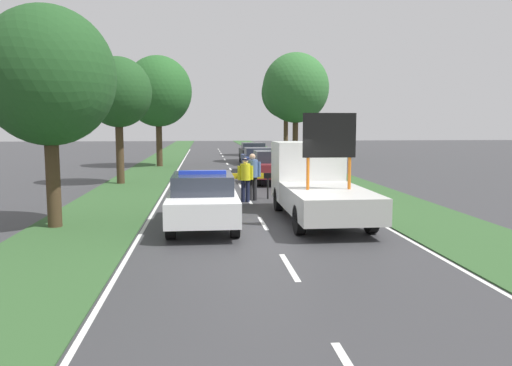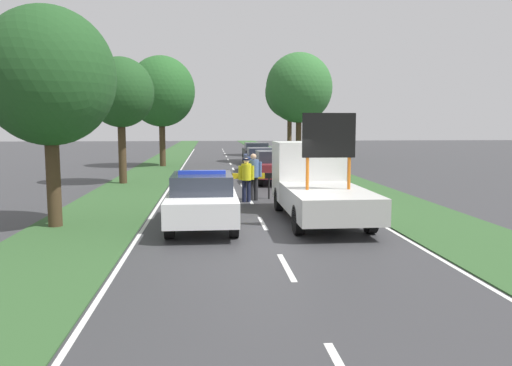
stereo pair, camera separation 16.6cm
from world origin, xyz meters
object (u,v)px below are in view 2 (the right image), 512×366
Objects in this scene: traffic_cone_near_police at (292,195)px; roadside_tree_mid_right at (49,77)px; traffic_cone_centre_front at (318,193)px; police_officer at (246,176)px; roadside_tree_far_left at (161,92)px; police_car at (202,199)px; roadside_tree_near_left at (299,88)px; road_barrier at (243,178)px; roadside_tree_mid_left at (290,93)px; pedestrian_civilian at (253,173)px; queued_car_hatch_blue at (261,159)px; queued_car_wagon_maroon at (273,166)px; traffic_cone_near_truck at (195,200)px; queued_car_sedan_black at (256,153)px; roadside_tree_near_right at (120,93)px; work_truck at (316,183)px.

roadside_tree_mid_right is at bearing -153.77° from traffic_cone_near_police.
traffic_cone_centre_front is at bearing 24.82° from roadside_tree_mid_right.
roadside_tree_far_left is (-4.66, 16.83, 4.22)m from police_officer.
roadside_tree_near_left is (7.11, 24.32, 4.93)m from police_car.
road_barrier is 8.22m from roadside_tree_mid_right.
pedestrian_civilian is at bearing -101.90° from roadside_tree_mid_left.
roadside_tree_mid_right is (-4.18, 0.36, 3.40)m from police_car.
road_barrier is 11.73m from queued_car_hatch_blue.
queued_car_wagon_maroon reaches higher than road_barrier.
roadside_tree_mid_left is at bearing 74.93° from traffic_cone_near_truck.
roadside_tree_mid_left is at bearing 91.36° from pedestrian_civilian.
roadside_tree_far_left is at bearing -133.73° from roadside_tree_mid_left.
queued_car_sedan_black is 0.49× the size of roadside_tree_mid_left.
pedestrian_civilian is 18.55m from queued_car_sedan_black.
roadside_tree_far_left reaches higher than roadside_tree_near_right.
roadside_tree_far_left is at bearing 113.31° from traffic_cone_centre_front.
queued_car_hatch_blue is 18.44m from roadside_tree_mid_right.
traffic_cone_near_truck is (-3.82, 1.67, -0.75)m from work_truck.
queued_car_hatch_blue reaches higher than traffic_cone_near_truck.
queued_car_wagon_maroon is at bearing -58.82° from roadside_tree_far_left.
queued_car_hatch_blue is at bearing -90.39° from queued_car_wagon_maroon.
pedestrian_civilian is 2.60m from traffic_cone_centre_front.
roadside_tree_near_left reaches higher than traffic_cone_centre_front.
traffic_cone_near_police is at bearing 26.23° from roadside_tree_mid_right.
roadside_tree_far_left is at bearing -60.47° from police_officer.
pedestrian_civilian is 3.08m from traffic_cone_near_truck.
road_barrier is 17.36m from roadside_tree_far_left.
police_car is at bearing -69.67° from roadside_tree_near_right.
traffic_cone_near_police is 0.10× the size of roadside_tree_mid_right.
traffic_cone_centre_front is (2.79, -0.96, -0.51)m from road_barrier.
police_car is 22.07m from roadside_tree_far_left.
police_officer is 2.53× the size of traffic_cone_centre_front.
road_barrier is (-2.01, 4.04, -0.26)m from work_truck.
queued_car_sedan_black reaches higher than traffic_cone_near_truck.
queued_car_wagon_maroon is 12.65m from queued_car_sedan_black.
traffic_cone_centre_front is 6.54m from queued_car_wagon_maroon.
queued_car_hatch_blue is at bearing 89.21° from traffic_cone_near_police.
roadside_tree_far_left is (-4.97, 16.48, 4.14)m from pedestrian_civilian.
work_truck is at bearing 89.52° from queued_car_sedan_black.
queued_car_wagon_maroon is 0.70× the size of roadside_tree_mid_right.
police_car is 1.08× the size of queued_car_wagon_maroon.
traffic_cone_near_police is 3.72m from traffic_cone_near_truck.
work_truck reaches higher than queued_car_hatch_blue.
roadside_tree_far_left is (-10.82, -11.31, -0.69)m from roadside_tree_mid_left.
roadside_tree_near_right reaches higher than police_officer.
roadside_tree_near_right reaches higher than queued_car_wagon_maroon.
traffic_cone_near_truck is 6.02m from roadside_tree_mid_right.
roadside_tree_near_left is (3.69, 7.51, 4.95)m from queued_car_hatch_blue.
roadside_tree_near_left reaches higher than queued_car_hatch_blue.
traffic_cone_centre_front is 4.81m from traffic_cone_near_truck.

